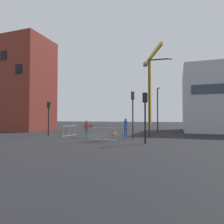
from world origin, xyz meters
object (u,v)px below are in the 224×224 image
Objects in this scene: pedestrian_waiting at (87,128)px; traffic_light_far at (145,109)px; traffic_cone_on_verge at (160,130)px; traffic_light_verge at (49,113)px; pedestrian_walking at (126,126)px; streetlamp_short at (158,106)px; streetlamp_tall at (152,90)px; traffic_light_corner at (133,107)px; construction_crane at (150,78)px; traffic_cone_orange at (115,133)px.

traffic_light_far is at bearing -22.32° from pedestrian_waiting.
pedestrian_waiting is at bearing 157.68° from traffic_light_far.
traffic_light_verge is at bearing -134.00° from traffic_cone_on_verge.
traffic_cone_on_verge is at bearing 77.11° from pedestrian_walking.
traffic_light_verge is 15.38m from traffic_cone_on_verge.
streetlamp_short is at bearing -89.51° from traffic_cone_on_verge.
streetlamp_short reaches higher than pedestrian_waiting.
pedestrian_walking is 10.48m from traffic_cone_on_verge.
streetlamp_short is at bearing 90.94° from traffic_light_far.
streetlamp_tall is 4.56× the size of pedestrian_waiting.
streetlamp_short is 11.93× the size of traffic_cone_on_verge.
traffic_light_corner reaches higher than traffic_light_verge.
pedestrian_walking is (-1.01, 1.37, -1.72)m from traffic_light_corner.
pedestrian_waiting is at bearing -11.19° from traffic_light_verge.
streetlamp_tall is (5.27, -37.71, -9.05)m from construction_crane.
pedestrian_waiting is at bearing -115.20° from traffic_cone_on_verge.
traffic_light_corner is 3.18m from traffic_light_far.
traffic_light_corner reaches higher than traffic_cone_on_verge.
traffic_light_verge is 7.53× the size of traffic_cone_on_verge.
traffic_light_verge reaches higher than pedestrian_walking.
traffic_light_verge is at bearing -174.69° from pedestrian_walking.
construction_crane is 31.34m from traffic_cone_on_verge.
streetlamp_short reaches higher than traffic_light_far.
traffic_cone_on_verge is (5.12, -27.93, -13.28)m from construction_crane.
construction_crane is 40.79m from traffic_light_verge.
traffic_cone_on_verge is at bearing 90.49° from streetlamp_short.
traffic_cone_on_verge is (-0.15, 9.78, -4.23)m from streetlamp_tall.
construction_crane is 33.28× the size of traffic_cone_orange.
traffic_cone_on_verge is (3.95, 8.53, -0.06)m from traffic_cone_orange.
traffic_light_far is at bearing -89.06° from streetlamp_short.
traffic_light_far is at bearing -54.32° from traffic_cone_orange.
construction_crane is 10.86× the size of pedestrian_walking.
streetlamp_short is at bearing 71.47° from pedestrian_walking.
traffic_light_corner is 4.72m from traffic_cone_orange.
traffic_cone_on_verge is at bearing 83.49° from traffic_light_corner.
construction_crane is at bearing 97.96° from streetlamp_tall.
traffic_light_verge is 5.26m from pedestrian_waiting.
traffic_cone_orange is at bearing 163.02° from streetlamp_tall.
pedestrian_walking reaches higher than traffic_cone_orange.
pedestrian_walking is (8.24, 0.77, -1.35)m from traffic_light_verge.
traffic_light_far is at bearing -82.81° from construction_crane.
traffic_light_corner is 11.91m from traffic_cone_on_verge.
streetlamp_short is at bearing 53.58° from traffic_cone_orange.
construction_crane is at bearing 94.19° from pedestrian_walking.
traffic_cone_orange is (1.18, -36.46, -13.22)m from construction_crane.
traffic_cone_orange is at bearing 63.88° from pedestrian_waiting.
traffic_light_verge reaches higher than traffic_cone_orange.
traffic_light_verge is 11.29m from traffic_light_far.
streetlamp_tall reaches higher than pedestrian_waiting.
streetlamp_short reaches higher than traffic_cone_on_verge.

